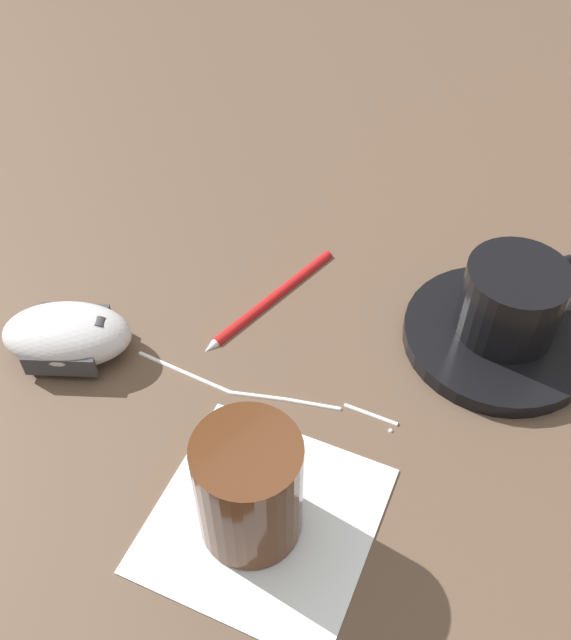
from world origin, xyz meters
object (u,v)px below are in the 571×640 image
at_px(saucer, 498,336).
at_px(pen, 271,296).
at_px(computer_mouse, 67,335).
at_px(coffee_cup, 514,299).
at_px(drinking_glass, 249,488).

relative_size(saucer, pen, 0.97).
bearing_deg(saucer, pen, 32.05).
xyz_separation_m(saucer, pen, (0.15, 0.09, -0.00)).
bearing_deg(computer_mouse, coffee_cup, -130.80).
bearing_deg(drinking_glass, coffee_cup, -93.91).
distance_m(coffee_cup, drinking_glass, 0.24).
distance_m(coffee_cup, computer_mouse, 0.33).
distance_m(saucer, drinking_glass, 0.24).
distance_m(computer_mouse, pen, 0.16).
relative_size(computer_mouse, pen, 0.74).
bearing_deg(saucer, coffee_cup, -88.84).
height_order(computer_mouse, pen, computer_mouse).
distance_m(saucer, coffee_cup, 0.04).
xyz_separation_m(saucer, coffee_cup, (0.00, -0.01, 0.04)).
bearing_deg(saucer, computer_mouse, 48.23).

